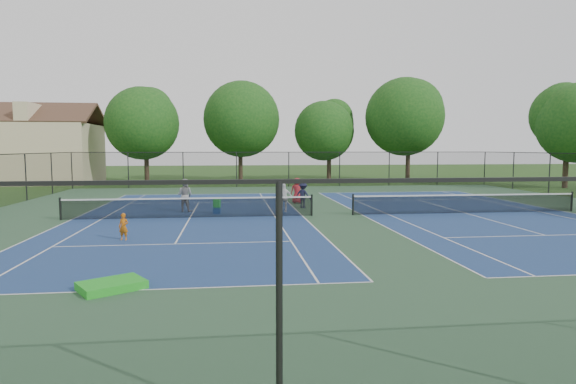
{
  "coord_description": "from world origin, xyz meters",
  "views": [
    {
      "loc": [
        -5.04,
        -23.37,
        3.38
      ],
      "look_at": [
        -2.35,
        -1.0,
        1.3
      ],
      "focal_mm": 30.0,
      "sensor_mm": 36.0,
      "label": 1
    }
  ],
  "objects": [
    {
      "name": "clapboard_house",
      "position": [
        -23.0,
        25.0,
        3.09
      ],
      "size": [
        10.8,
        8.1,
        7.65
      ],
      "color": "tan",
      "rests_on": "ground"
    },
    {
      "name": "tree_back_b",
      "position": [
        -4.0,
        26.0,
        6.6
      ],
      "size": [
        7.6,
        7.6,
        10.03
      ],
      "color": "#2D2116",
      "rests_on": "ground"
    },
    {
      "name": "child_player",
      "position": [
        -8.94,
        -5.4,
        0.5
      ],
      "size": [
        0.41,
        0.32,
        0.99
      ],
      "primitive_type": "imported",
      "rotation": [
        0.0,
        0.0,
        -0.27
      ],
      "color": "#D1670D",
      "rests_on": "ground"
    },
    {
      "name": "tennis_court_right",
      "position": [
        7.0,
        0.0,
        0.1
      ],
      "size": [
        12.0,
        23.83,
        1.07
      ],
      "color": "navy",
      "rests_on": "ground"
    },
    {
      "name": "tennis_court_left",
      "position": [
        -7.0,
        0.0,
        0.1
      ],
      "size": [
        12.0,
        23.83,
        1.07
      ],
      "color": "navy",
      "rests_on": "ground"
    },
    {
      "name": "tree_back_d",
      "position": [
        13.0,
        24.0,
        6.82
      ],
      "size": [
        7.8,
        7.8,
        10.37
      ],
      "color": "#2D2116",
      "rests_on": "ground"
    },
    {
      "name": "bystander_a",
      "position": [
        -2.26,
        1.52,
        0.76
      ],
      "size": [
        0.92,
        0.45,
        1.52
      ],
      "primitive_type": "imported",
      "rotation": [
        0.0,
        0.0,
        3.23
      ],
      "color": "white",
      "rests_on": "ground"
    },
    {
      "name": "ball_hopper",
      "position": [
        -5.75,
        1.33,
        0.54
      ],
      "size": [
        0.39,
        0.35,
        0.43
      ],
      "primitive_type": "cube",
      "rotation": [
        0.0,
        0.0,
        -0.29
      ],
      "color": "green",
      "rests_on": "ball_crate"
    },
    {
      "name": "perimeter_fence",
      "position": [
        0.0,
        0.0,
        1.6
      ],
      "size": [
        36.08,
        36.08,
        3.02
      ],
      "color": "black",
      "rests_on": "ground"
    },
    {
      "name": "green_tarp",
      "position": [
        -7.89,
        -11.73,
        0.11
      ],
      "size": [
        1.75,
        1.61,
        0.2
      ],
      "primitive_type": "cube",
      "rotation": [
        0.0,
        0.0,
        0.56
      ],
      "color": "green",
      "rests_on": "ground"
    },
    {
      "name": "tree_back_a",
      "position": [
        -13.0,
        24.0,
        6.04
      ],
      "size": [
        6.8,
        6.8,
        9.15
      ],
      "color": "#2D2116",
      "rests_on": "ground"
    },
    {
      "name": "bystander_b",
      "position": [
        -1.0,
        3.16,
        0.73
      ],
      "size": [
        1.09,
        0.99,
        1.46
      ],
      "primitive_type": "imported",
      "rotation": [
        0.0,
        0.0,
        2.53
      ],
      "color": "#161831",
      "rests_on": "ground"
    },
    {
      "name": "instructor",
      "position": [
        -7.44,
        2.38,
        0.87
      ],
      "size": [
        1.03,
        0.93,
        1.75
      ],
      "primitive_type": "imported",
      "rotation": [
        0.0,
        0.0,
        2.76
      ],
      "color": "gray",
      "rests_on": "ground"
    },
    {
      "name": "tree_side_e",
      "position": [
        23.0,
        14.0,
        5.81
      ],
      "size": [
        6.6,
        6.6,
        8.87
      ],
      "color": "#2D2116",
      "rests_on": "ground"
    },
    {
      "name": "tree_back_c",
      "position": [
        5.0,
        25.0,
        5.48
      ],
      "size": [
        6.0,
        6.0,
        8.4
      ],
      "color": "#2D2116",
      "rests_on": "ground"
    },
    {
      "name": "ground",
      "position": [
        0.0,
        0.0,
        0.0
      ],
      "size": [
        140.0,
        140.0,
        0.0
      ],
      "primitive_type": "plane",
      "color": "#234716",
      "rests_on": "ground"
    },
    {
      "name": "bystander_c",
      "position": [
        -1.03,
        5.42,
        0.78
      ],
      "size": [
        0.84,
        0.61,
        1.56
      ],
      "primitive_type": "imported",
      "rotation": [
        0.0,
        0.0,
        2.98
      ],
      "color": "maroon",
      "rests_on": "ground"
    },
    {
      "name": "court_pad",
      "position": [
        0.0,
        0.0,
        0.0
      ],
      "size": [
        36.0,
        36.0,
        0.01
      ],
      "primitive_type": "cube",
      "color": "#2D502F",
      "rests_on": "ground"
    },
    {
      "name": "ball_crate",
      "position": [
        -5.75,
        1.33,
        0.16
      ],
      "size": [
        0.39,
        0.34,
        0.33
      ],
      "primitive_type": "cube",
      "rotation": [
        0.0,
        0.0,
        -0.17
      ],
      "color": "navy",
      "rests_on": "ground"
    }
  ]
}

